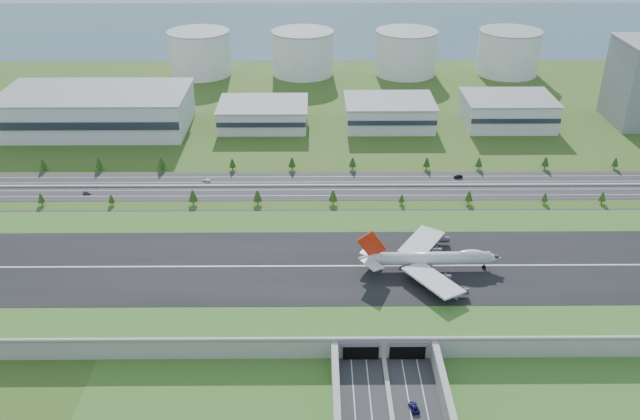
{
  "coord_description": "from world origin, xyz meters",
  "views": [
    {
      "loc": [
        -24.79,
        -243.6,
        164.6
      ],
      "look_at": [
        -22.79,
        35.0,
        16.72
      ],
      "focal_mm": 38.0,
      "sensor_mm": 36.0,
      "label": 1
    }
  ],
  "objects_px": {
    "fuel_tank_a": "(200,53)",
    "car_2": "(414,407)",
    "car_4": "(87,193)",
    "car_7": "(206,180)",
    "car_5": "(458,177)",
    "boeing_747": "(430,258)"
  },
  "relations": [
    {
      "from": "boeing_747",
      "to": "car_5",
      "type": "height_order",
      "value": "boeing_747"
    },
    {
      "from": "fuel_tank_a",
      "to": "car_4",
      "type": "xyz_separation_m",
      "value": [
        -29.1,
        -224.02,
        -16.6
      ]
    },
    {
      "from": "fuel_tank_a",
      "to": "boeing_747",
      "type": "distance_m",
      "value": 343.76
    },
    {
      "from": "fuel_tank_a",
      "to": "car_5",
      "type": "relative_size",
      "value": 9.83
    },
    {
      "from": "car_2",
      "to": "car_4",
      "type": "bearing_deg",
      "value": -56.0
    },
    {
      "from": "car_2",
      "to": "car_7",
      "type": "xyz_separation_m",
      "value": [
        -94.19,
        177.17,
        -0.11
      ]
    },
    {
      "from": "car_2",
      "to": "car_5",
      "type": "xyz_separation_m",
      "value": [
        48.71,
        180.53,
        0.03
      ]
    },
    {
      "from": "car_4",
      "to": "fuel_tank_a",
      "type": "bearing_deg",
      "value": 0.02
    },
    {
      "from": "car_4",
      "to": "car_7",
      "type": "distance_m",
      "value": 64.53
    },
    {
      "from": "fuel_tank_a",
      "to": "car_2",
      "type": "relative_size",
      "value": 8.63
    },
    {
      "from": "car_2",
      "to": "car_7",
      "type": "height_order",
      "value": "car_2"
    },
    {
      "from": "car_4",
      "to": "car_5",
      "type": "relative_size",
      "value": 0.9
    },
    {
      "from": "car_4",
      "to": "car_7",
      "type": "xyz_separation_m",
      "value": [
        62.65,
        15.46,
        -0.09
      ]
    },
    {
      "from": "boeing_747",
      "to": "car_4",
      "type": "bearing_deg",
      "value": 152.11
    },
    {
      "from": "car_2",
      "to": "car_7",
      "type": "distance_m",
      "value": 200.65
    },
    {
      "from": "fuel_tank_a",
      "to": "car_2",
      "type": "height_order",
      "value": "fuel_tank_a"
    },
    {
      "from": "car_4",
      "to": "car_7",
      "type": "bearing_deg",
      "value": -68.72
    },
    {
      "from": "fuel_tank_a",
      "to": "car_7",
      "type": "bearing_deg",
      "value": -80.86
    },
    {
      "from": "fuel_tank_a",
      "to": "car_4",
      "type": "height_order",
      "value": "fuel_tank_a"
    },
    {
      "from": "fuel_tank_a",
      "to": "car_4",
      "type": "bearing_deg",
      "value": -97.4
    },
    {
      "from": "boeing_747",
      "to": "car_4",
      "type": "relative_size",
      "value": 13.44
    },
    {
      "from": "car_2",
      "to": "car_5",
      "type": "distance_m",
      "value": 186.99
    }
  ]
}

